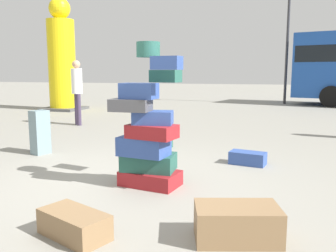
% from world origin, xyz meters
% --- Properties ---
extents(ground_plane, '(80.00, 80.00, 0.00)m').
position_xyz_m(ground_plane, '(0.00, 0.00, 0.00)').
color(ground_plane, gray).
extents(suitcase_tower, '(0.92, 0.81, 1.84)m').
position_xyz_m(suitcase_tower, '(0.29, 0.03, 0.67)').
color(suitcase_tower, maroon).
rests_on(suitcase_tower, ground).
extents(suitcase_navy_foreground_far, '(0.60, 0.39, 0.20)m').
position_xyz_m(suitcase_navy_foreground_far, '(1.45, 1.53, 0.10)').
color(suitcase_navy_foreground_far, '#334F99').
rests_on(suitcase_navy_foreground_far, ground).
extents(suitcase_brown_foreground_near, '(0.75, 0.57, 0.23)m').
position_xyz_m(suitcase_brown_foreground_near, '(0.13, -1.52, 0.12)').
color(suitcase_brown_foreground_near, olive).
rests_on(suitcase_brown_foreground_near, ground).
extents(suitcase_brown_behind_tower, '(0.82, 0.61, 0.31)m').
position_xyz_m(suitcase_brown_behind_tower, '(1.55, -1.17, 0.15)').
color(suitcase_brown_behind_tower, olive).
rests_on(suitcase_brown_behind_tower, ground).
extents(suitcase_teal_white_trunk, '(0.66, 0.29, 0.18)m').
position_xyz_m(suitcase_teal_white_trunk, '(-0.40, 2.35, 0.09)').
color(suitcase_teal_white_trunk, '#26594C').
rests_on(suitcase_teal_white_trunk, ground).
extents(suitcase_slate_upright_blue, '(0.31, 0.35, 0.79)m').
position_xyz_m(suitcase_slate_upright_blue, '(-2.20, 1.23, 0.40)').
color(suitcase_slate_upright_blue, gray).
rests_on(suitcase_slate_upright_blue, ground).
extents(person_bearded_onlooker, '(0.30, 0.30, 1.79)m').
position_xyz_m(person_bearded_onlooker, '(-3.42, 4.60, 1.07)').
color(person_bearded_onlooker, '#3F334C').
rests_on(person_bearded_onlooker, ground).
extents(yellow_dummy_statue, '(1.44, 1.44, 4.24)m').
position_xyz_m(yellow_dummy_statue, '(-6.07, 8.03, 1.89)').
color(yellow_dummy_statue, yellow).
rests_on(yellow_dummy_statue, ground).
extents(lamp_post, '(0.36, 0.36, 5.94)m').
position_xyz_m(lamp_post, '(2.31, 13.27, 3.89)').
color(lamp_post, '#333338').
rests_on(lamp_post, ground).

